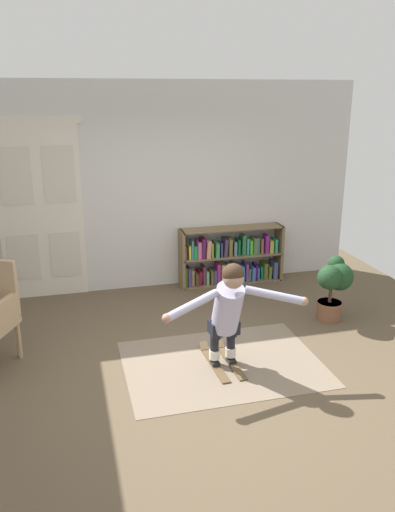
# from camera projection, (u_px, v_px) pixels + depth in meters

# --- Properties ---
(ground_plane) EXTENTS (7.20, 7.20, 0.00)m
(ground_plane) POSITION_uv_depth(u_px,v_px,m) (199.00, 372.00, 5.25)
(ground_plane) COLOR brown
(back_wall) EXTENTS (6.00, 0.10, 2.90)m
(back_wall) POSITION_uv_depth(u_px,v_px,m) (152.00, 188.00, 7.20)
(back_wall) COLOR silver
(back_wall) RESTS_ON ground
(double_door) EXTENTS (1.22, 0.05, 2.45)m
(double_door) POSITION_uv_depth(u_px,v_px,m) (41.00, 210.00, 6.85)
(double_door) COLOR beige
(double_door) RESTS_ON ground
(rug) EXTENTS (2.05, 1.51, 0.01)m
(rug) POSITION_uv_depth(u_px,v_px,m) (222.00, 363.00, 5.40)
(rug) COLOR #7E6D5A
(rug) RESTS_ON ground
(bookshelf) EXTENTS (1.55, 0.30, 0.85)m
(bookshelf) POSITION_uv_depth(u_px,v_px,m) (230.00, 259.00, 7.60)
(bookshelf) COLOR brown
(bookshelf) RESTS_ON ground
(potted_plant) EXTENTS (0.49, 0.42, 0.81)m
(potted_plant) POSITION_uv_depth(u_px,v_px,m) (334.00, 282.00, 6.27)
(potted_plant) COLOR brown
(potted_plant) RESTS_ON ground
(skis_pair) EXTENTS (0.30, 0.81, 0.07)m
(skis_pair) POSITION_uv_depth(u_px,v_px,m) (221.00, 360.00, 5.42)
(skis_pair) COLOR brown
(skis_pair) RESTS_ON rug
(person_skier) EXTENTS (1.46, 0.59, 1.12)m
(person_skier) POSITION_uv_depth(u_px,v_px,m) (228.00, 307.00, 5.05)
(person_skier) COLOR white
(person_skier) RESTS_ON skis_pair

